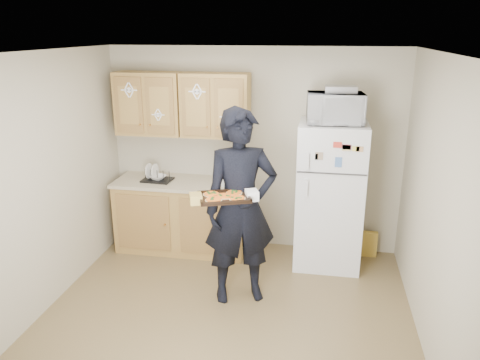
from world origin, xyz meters
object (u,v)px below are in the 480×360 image
(dish_rack, at_px, (157,175))
(microwave, at_px, (335,108))
(baking_tray, at_px, (224,198))
(person, at_px, (241,208))
(refrigerator, at_px, (329,195))

(dish_rack, bearing_deg, microwave, -2.07)
(baking_tray, bearing_deg, dish_rack, 110.66)
(person, xyz_separation_m, dish_rack, (-1.22, 0.97, -0.03))
(person, distance_m, dish_rack, 1.56)
(microwave, distance_m, dish_rack, 2.28)
(person, xyz_separation_m, microwave, (0.88, 0.89, 0.87))
(dish_rack, bearing_deg, baking_tray, -48.36)
(baking_tray, bearing_deg, person, 48.04)
(person, bearing_deg, baking_tray, -131.96)
(refrigerator, bearing_deg, person, -132.86)
(person, bearing_deg, dish_rack, 120.50)
(baking_tray, distance_m, microwave, 1.67)
(person, distance_m, microwave, 1.52)
(person, bearing_deg, microwave, 24.62)
(refrigerator, xyz_separation_m, dish_rack, (-2.09, 0.03, 0.12))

